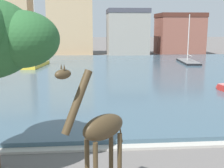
{
  "coord_description": "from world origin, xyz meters",
  "views": [
    {
      "loc": [
        -2.27,
        -5.28,
        5.53
      ],
      "look_at": [
        -0.92,
        11.35,
        2.2
      ],
      "focal_mm": 46.31,
      "sensor_mm": 36.0,
      "label": 1
    }
  ],
  "objects": [
    {
      "name": "harbor_water",
      "position": [
        0.0,
        27.78,
        0.16
      ],
      "size": [
        90.57,
        40.85,
        0.33
      ],
      "primitive_type": "cube",
      "color": "#3D5666",
      "rests_on": "ground"
    },
    {
      "name": "quay_edge_coping",
      "position": [
        0.0,
        7.1,
        0.06
      ],
      "size": [
        90.57,
        0.5,
        0.12
      ],
      "primitive_type": "cube",
      "color": "#ADA89E",
      "rests_on": "ground"
    },
    {
      "name": "townhouse_end_terrace",
      "position": [
        -5.73,
        52.8,
        6.23
      ],
      "size": [
        8.8,
        5.25,
        12.43
      ],
      "color": "tan",
      "rests_on": "ground"
    },
    {
      "name": "townhouse_tall_gabled",
      "position": [
        15.85,
        51.95,
        4.06
      ],
      "size": [
        8.72,
        7.55,
        8.08
      ],
      "color": "#8E5142",
      "rests_on": "ground"
    },
    {
      "name": "townhouse_wide_warehouse",
      "position": [
        5.2,
        50.68,
        4.4
      ],
      "size": [
        7.67,
        7.65,
        8.77
      ],
      "color": "gray",
      "rests_on": "ground"
    },
    {
      "name": "townhouse_corner_house",
      "position": [
        -17.44,
        54.18,
        6.67
      ],
      "size": [
        8.22,
        7.82,
        13.32
      ],
      "color": "tan",
      "rests_on": "ground"
    },
    {
      "name": "giraffe_statue",
      "position": [
        -1.94,
        3.27,
        2.33
      ],
      "size": [
        2.22,
        1.98,
        4.57
      ],
      "color": "#42331E",
      "rests_on": "ground"
    },
    {
      "name": "sailboat_black",
      "position": [
        12.32,
        36.41,
        0.34
      ],
      "size": [
        2.67,
        7.96,
        7.26
      ],
      "color": "black",
      "rests_on": "ground"
    },
    {
      "name": "sailboat_yellow",
      "position": [
        -9.18,
        34.19,
        0.43
      ],
      "size": [
        2.85,
        7.68,
        9.29
      ],
      "color": "gold",
      "rests_on": "ground"
    }
  ]
}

